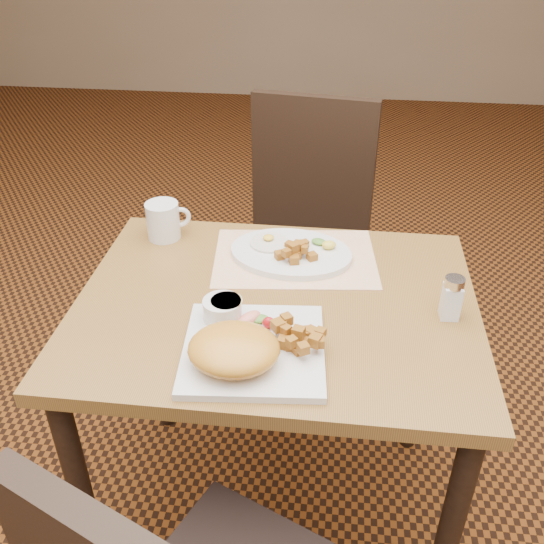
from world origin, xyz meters
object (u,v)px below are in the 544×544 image
Objects in this scene: plate_square at (254,349)px; plate_oval at (291,253)px; salt_shaker at (452,297)px; chair_far at (304,231)px; coffee_mug at (164,220)px; table at (276,338)px.

plate_oval reaches higher than plate_square.
plate_square is 2.80× the size of salt_shaker.
salt_shaker is at bearing 125.01° from chair_far.
coffee_mug is at bearing 61.54° from chair_far.
table is 7.96× the size of coffee_mug.
chair_far is at bearing 53.08° from coffee_mug.
salt_shaker reaches higher than plate_square.
plate_square is 0.92× the size of plate_oval.
chair_far is at bearing 88.62° from table.
coffee_mug is (-0.34, -0.45, 0.26)m from chair_far.
salt_shaker is (0.38, -0.02, 0.16)m from table.
chair_far is 3.19× the size of plate_oval.
plate_oval is 2.69× the size of coffee_mug.
salt_shaker reaches higher than table.
salt_shaker is 0.75m from coffee_mug.
chair_far is 0.62m from coffee_mug.
chair_far reaches higher than plate_square.
chair_far reaches higher than coffee_mug.
table is 0.71m from chair_far.
coffee_mug reaches higher than plate_oval.
plate_square is (-0.04, -0.89, 0.22)m from chair_far.
chair_far reaches higher than plate_oval.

